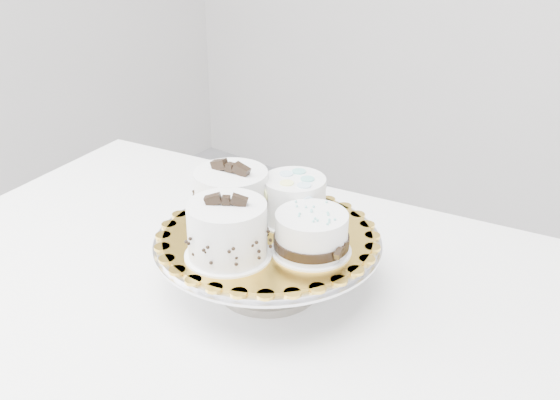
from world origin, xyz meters
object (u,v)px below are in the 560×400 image
Objects in this scene: cake_board at (268,236)px; table at (258,343)px; cake_stand at (268,254)px; cake_dots at (294,199)px; cake_swirl at (227,232)px; cake_banded at (231,198)px; cake_ribbon at (312,234)px.

table is at bearing -80.77° from cake_board.
cake_dots is at bearing 88.10° from cake_stand.
table is 0.21m from cake_swirl.
table is 0.22m from cake_dots.
cake_stand is 0.10m from cake_banded.
table is 4.04× the size of cake_stand.
cake_ribbon reaches higher than table.
cake_board is at bearing 53.65° from cake_swirl.
cake_dots is (0.07, 0.06, -0.00)m from cake_banded.
cake_stand is 0.09m from cake_dots.
cake_dots is 0.95× the size of cake_ribbon.
cake_swirl is 0.12m from cake_ribbon.
cake_banded reaches higher than table.
cake_ribbon is at bearing 11.16° from cake_swirl.
table is 4.41× the size of cake_board.
cake_board is (0.00, -0.00, 0.03)m from cake_stand.
cake_stand is 2.73× the size of cake_ribbon.
cake_board is 2.50× the size of cake_ribbon.
table is at bearing -32.17° from cake_banded.
cake_board is at bearing 89.32° from table.
cake_swirl is at bearing -93.15° from cake_board.
cake_banded reaches higher than cake_swirl.
cake_stand is 0.03m from cake_board.
table is at bearing -80.77° from cake_stand.
cake_board is 2.03× the size of cake_swirl.
cake_banded is at bearing 165.30° from cake_ribbon.
cake_board is at bearing 166.30° from cake_ribbon.
cake_dots reaches higher than table.
cake_dots is (0.01, 0.14, -0.00)m from cake_swirl.
table is 11.61× the size of cake_dots.
cake_banded reaches higher than cake_ribbon.
cake_board is (-0.01, 0.03, 0.17)m from table.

